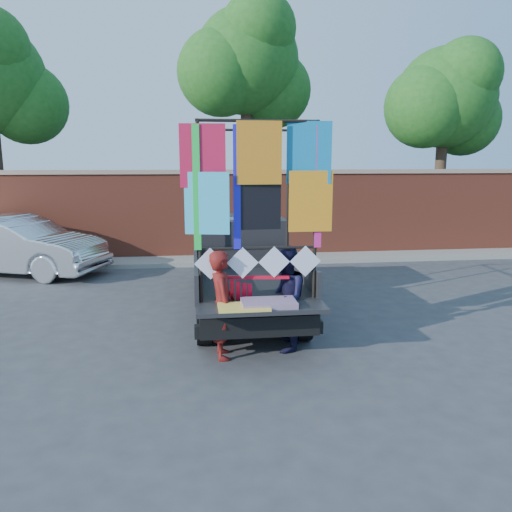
{
  "coord_description": "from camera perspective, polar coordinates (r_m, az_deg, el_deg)",
  "views": [
    {
      "loc": [
        -0.72,
        -7.75,
        2.87
      ],
      "look_at": [
        0.23,
        -0.24,
        1.42
      ],
      "focal_mm": 35.0,
      "sensor_mm": 36.0,
      "label": 1
    }
  ],
  "objects": [
    {
      "name": "tree_mid",
      "position": [
        16.21,
        -1.02,
        20.9
      ],
      "size": [
        4.2,
        3.3,
        7.73
      ],
      "color": "#38281C",
      "rests_on": "ground"
    },
    {
      "name": "streamer_bundle",
      "position": [
        7.38,
        -1.09,
        -4.07
      ],
      "size": [
        1.04,
        0.18,
        0.71
      ],
      "color": "red",
      "rests_on": "ground"
    },
    {
      "name": "woman",
      "position": [
        7.32,
        -3.92,
        -5.56
      ],
      "size": [
        0.43,
        0.61,
        1.61
      ],
      "primitive_type": "imported",
      "rotation": [
        0.0,
        0.0,
        1.65
      ],
      "color": "maroon",
      "rests_on": "ground"
    },
    {
      "name": "sedan",
      "position": [
        14.05,
        -25.7,
        1.09
      ],
      "size": [
        4.81,
        3.08,
        1.5
      ],
      "primitive_type": "imported",
      "rotation": [
        0.0,
        0.0,
        1.21
      ],
      "color": "silver",
      "rests_on": "ground"
    },
    {
      "name": "pickup_truck",
      "position": [
        9.99,
        -1.75,
        -0.74
      ],
      "size": [
        2.17,
        5.46,
        3.44
      ],
      "color": "black",
      "rests_on": "ground"
    },
    {
      "name": "ground",
      "position": [
        8.3,
        -1.82,
        -9.39
      ],
      "size": [
        90.0,
        90.0,
        0.0
      ],
      "primitive_type": "plane",
      "color": "#38383A",
      "rests_on": "ground"
    },
    {
      "name": "curb",
      "position": [
        14.35,
        -4.21,
        -0.47
      ],
      "size": [
        30.0,
        1.2,
        0.12
      ],
      "primitive_type": "cube",
      "color": "gray",
      "rests_on": "ground"
    },
    {
      "name": "tree_right",
      "position": [
        17.98,
        20.97,
        16.17
      ],
      "size": [
        4.2,
        3.3,
        6.62
      ],
      "color": "#38281C",
      "rests_on": "ground"
    },
    {
      "name": "brick_wall",
      "position": [
        14.85,
        -4.42,
        4.85
      ],
      "size": [
        30.0,
        0.45,
        2.61
      ],
      "color": "#9B422D",
      "rests_on": "ground"
    },
    {
      "name": "man",
      "position": [
        7.61,
        3.34,
        -4.91
      ],
      "size": [
        0.79,
        0.91,
        1.61
      ],
      "primitive_type": "imported",
      "rotation": [
        0.0,
        0.0,
        -1.83
      ],
      "color": "#171535",
      "rests_on": "ground"
    }
  ]
}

